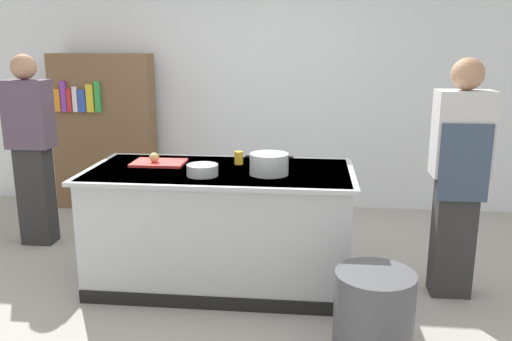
% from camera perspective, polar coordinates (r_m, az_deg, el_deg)
% --- Properties ---
extents(ground_plane, '(10.00, 10.00, 0.00)m').
position_cam_1_polar(ground_plane, '(4.24, -3.73, -11.79)').
color(ground_plane, '#9E9991').
extents(back_wall, '(6.40, 0.12, 3.00)m').
position_cam_1_polar(back_wall, '(5.92, -0.47, 10.57)').
color(back_wall, silver).
rests_on(back_wall, ground_plane).
extents(counter_island, '(1.98, 0.98, 0.90)m').
position_cam_1_polar(counter_island, '(4.06, -3.83, -5.86)').
color(counter_island, '#B7BABF').
rests_on(counter_island, ground_plane).
extents(cutting_board, '(0.40, 0.28, 0.02)m').
position_cam_1_polar(cutting_board, '(4.17, -10.38, 0.82)').
color(cutting_board, red).
rests_on(cutting_board, counter_island).
extents(onion, '(0.07, 0.07, 0.07)m').
position_cam_1_polar(onion, '(4.14, -10.88, 1.39)').
color(onion, tan).
rests_on(onion, cutting_board).
extents(stock_pot, '(0.34, 0.28, 0.15)m').
position_cam_1_polar(stock_pot, '(3.77, 1.42, 0.71)').
color(stock_pot, '#B7BABF').
rests_on(stock_pot, counter_island).
extents(mixing_bowl, '(0.22, 0.22, 0.08)m').
position_cam_1_polar(mixing_bowl, '(3.76, -5.78, 0.05)').
color(mixing_bowl, '#B7BABF').
rests_on(mixing_bowl, counter_island).
extents(juice_cup, '(0.07, 0.07, 0.10)m').
position_cam_1_polar(juice_cup, '(4.09, -1.87, 1.37)').
color(juice_cup, yellow).
rests_on(juice_cup, counter_island).
extents(trash_bin, '(0.47, 0.47, 0.54)m').
position_cam_1_polar(trash_bin, '(3.28, 12.50, -14.98)').
color(trash_bin, '#4C4C51').
rests_on(trash_bin, ground_plane).
extents(person_chef, '(0.38, 0.25, 1.72)m').
position_cam_1_polar(person_chef, '(4.00, 20.95, -0.37)').
color(person_chef, '#2F2F2F').
rests_on(person_chef, ground_plane).
extents(person_guest, '(0.38, 0.24, 1.72)m').
position_cam_1_polar(person_guest, '(5.15, -22.97, 2.42)').
color(person_guest, '#292929').
rests_on(person_guest, ground_plane).
extents(bookshelf, '(1.10, 0.31, 1.70)m').
position_cam_1_polar(bookshelf, '(6.09, -15.95, 4.00)').
color(bookshelf, brown).
rests_on(bookshelf, ground_plane).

